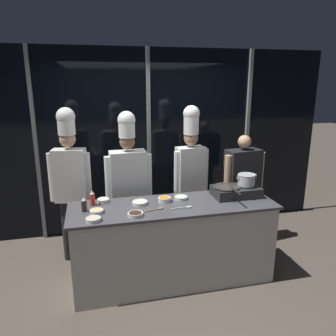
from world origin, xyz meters
TOP-DOWN VIEW (x-y plane):
  - ground_plane at (0.00, 0.00)m, footprint 24.00×24.00m
  - window_wall_back at (0.00, 1.50)m, footprint 5.57×0.09m
  - demo_counter at (0.00, 0.00)m, footprint 2.27×0.71m
  - portable_stove at (0.78, 0.08)m, footprint 0.54×0.35m
  - frying_pan at (0.66, 0.08)m, footprint 0.31×0.53m
  - stock_pot at (0.91, 0.08)m, footprint 0.23×0.20m
  - squeeze_bottle_chili at (-0.86, 0.18)m, footprint 0.05×0.05m
  - squeeze_bottle_soy at (-0.95, 0.03)m, footprint 0.06×0.06m
  - prep_bowl_garlic at (-0.75, 0.25)m, footprint 0.13×0.13m
  - prep_bowl_onion at (-0.36, 0.09)m, footprint 0.17×0.17m
  - prep_bowl_ginger at (-0.83, -0.04)m, footprint 0.14×0.14m
  - prep_bowl_chicken at (-0.86, -0.25)m, footprint 0.15×0.15m
  - prep_bowl_soy_glaze at (-0.45, -0.21)m, footprint 0.16×0.16m
  - prep_bowl_bean_sprouts at (0.13, 0.14)m, footprint 0.15×0.15m
  - prep_bowl_carrots at (-0.07, 0.11)m, footprint 0.15×0.15m
  - serving_spoon_slotted at (0.11, -0.13)m, footprint 0.24×0.05m
  - serving_spoon_solid at (-0.19, -0.10)m, footprint 0.23×0.10m
  - chef_head at (-1.11, 0.72)m, footprint 0.50×0.27m
  - chef_sous at (-0.42, 0.62)m, footprint 0.58×0.25m
  - chef_line at (0.42, 0.72)m, footprint 0.49×0.24m
  - person_guest at (1.16, 0.68)m, footprint 0.61×0.31m

SIDE VIEW (x-z plane):
  - ground_plane at x=0.00m, z-range 0.00..0.00m
  - demo_counter at x=0.00m, z-range 0.00..0.93m
  - person_guest at x=1.16m, z-range 0.15..1.69m
  - serving_spoon_solid at x=-0.19m, z-range 0.93..0.94m
  - serving_spoon_slotted at x=0.11m, z-range 0.93..0.94m
  - prep_bowl_ginger at x=-0.83m, z-range 0.93..0.96m
  - prep_bowl_soy_glaze at x=-0.45m, z-range 0.93..0.96m
  - prep_bowl_bean_sprouts at x=0.13m, z-range 0.93..0.97m
  - prep_bowl_onion at x=-0.36m, z-range 0.93..0.97m
  - prep_bowl_chicken at x=-0.86m, z-range 0.93..0.97m
  - prep_bowl_garlic at x=-0.75m, z-range 0.93..0.97m
  - prep_bowl_carrots at x=-0.07m, z-range 0.93..0.98m
  - portable_stove at x=0.78m, z-range 0.92..1.05m
  - squeeze_bottle_soy at x=-0.95m, z-range 0.92..1.08m
  - squeeze_bottle_chili at x=-0.86m, z-range 0.92..1.09m
  - frying_pan at x=0.66m, z-range 1.05..1.09m
  - chef_sous at x=-0.42m, z-range 0.15..2.04m
  - stock_pot at x=0.91m, z-range 1.06..1.19m
  - chef_line at x=0.42m, z-range 0.18..2.13m
  - chef_head at x=-1.11m, z-range 0.19..2.14m
  - window_wall_back at x=0.00m, z-range 0.00..2.70m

